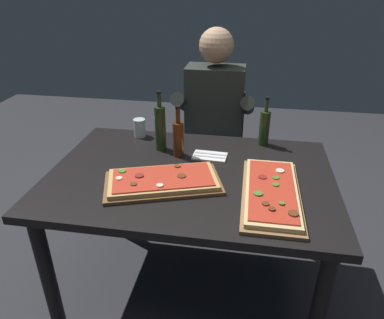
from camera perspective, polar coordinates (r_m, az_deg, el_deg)
ground_plane at (r=2.24m, az=-0.22°, el=-18.86°), size 6.40×6.40×0.00m
dining_table at (r=1.82m, az=-0.26°, el=-4.77°), size 1.40×0.96×0.74m
pizza_rectangular_front at (r=1.68m, az=-4.70°, el=-3.41°), size 0.60×0.43×0.05m
pizza_rectangular_left at (r=1.63m, az=12.51°, el=-5.11°), size 0.26×0.58×0.05m
wine_bottle_dark at (r=1.97m, az=-5.08°, el=5.16°), size 0.06×0.06×0.33m
oil_bottle_amber at (r=2.07m, az=11.47°, el=5.09°), size 0.06×0.06×0.28m
vinegar_bottle_green at (r=1.90m, az=-2.19°, el=3.49°), size 0.06×0.06×0.28m
tumbler_near_camera at (r=2.18m, az=-8.35°, el=5.02°), size 0.07×0.07×0.11m
napkin_cutlery_set at (r=1.93m, az=2.85°, el=0.56°), size 0.19×0.12×0.01m
diner_chair at (r=2.64m, az=3.59°, el=2.10°), size 0.44×0.44×0.87m
seated_diner at (r=2.43m, az=3.45°, el=6.35°), size 0.53×0.41×1.33m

